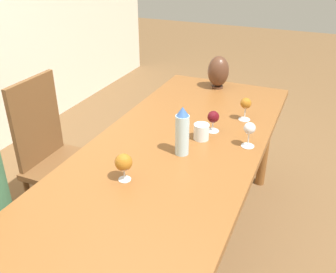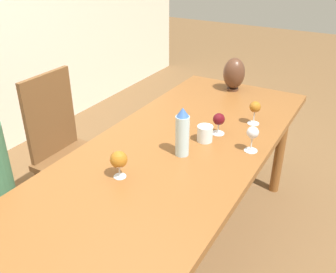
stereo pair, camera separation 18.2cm
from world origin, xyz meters
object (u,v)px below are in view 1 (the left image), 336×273
chair_far (56,153)px  wine_glass_4 (249,129)px  vase (218,71)px  wine_glass_1 (213,118)px  wine_glass_3 (124,163)px  wine_glass_2 (246,104)px  water_tumbler (201,132)px  water_bottle (182,132)px

chair_far → wine_glass_4: bearing=-84.3°
vase → wine_glass_1: vase is taller
vase → wine_glass_3: 1.29m
wine_glass_1 → chair_far: 1.03m
wine_glass_3 → wine_glass_4: (0.52, -0.44, 0.01)m
wine_glass_2 → chair_far: bearing=111.6°
wine_glass_4 → chair_far: size_ratio=0.14×
wine_glass_1 → wine_glass_2: 0.25m
water_tumbler → water_bottle: bearing=168.2°
vase → wine_glass_3: size_ratio=1.77×
wine_glass_4 → wine_glass_3: bearing=140.1°
chair_far → wine_glass_3: bearing=-118.7°
water_bottle → wine_glass_3: size_ratio=1.93×
wine_glass_2 → chair_far: (-0.43, 1.08, -0.35)m
wine_glass_4 → wine_glass_1: bearing=67.0°
wine_glass_2 → wine_glass_3: (-0.83, 0.34, -0.01)m
water_tumbler → wine_glass_1: bearing=-14.1°
water_bottle → wine_glass_1: size_ratio=2.10×
water_tumbler → wine_glass_4: 0.25m
wine_glass_2 → chair_far: size_ratio=0.14×
vase → chair_far: size_ratio=0.24×
wine_glass_2 → wine_glass_1: bearing=149.5°
water_bottle → vase: 0.98m
wine_glass_3 → chair_far: bearing=61.3°
vase → chair_far: bearing=138.7°
water_tumbler → wine_glass_1: wine_glass_1 is taller
water_bottle → wine_glass_2: 0.55m
water_tumbler → vase: 0.80m
wine_glass_3 → wine_glass_2: bearing=-22.5°
water_tumbler → wine_glass_4: (0.02, -0.25, 0.05)m
wine_glass_3 → wine_glass_4: wine_glass_4 is taller
vase → wine_glass_1: (-0.67, -0.18, -0.04)m
water_bottle → wine_glass_4: size_ratio=1.87×
wine_glass_2 → wine_glass_3: 0.90m
wine_glass_2 → wine_glass_4: bearing=-163.7°
water_bottle → vase: size_ratio=1.09×
water_bottle → wine_glass_2: water_bottle is taller
wine_glass_3 → chair_far: (0.40, 0.74, -0.34)m
wine_glass_3 → chair_far: chair_far is taller
water_bottle → chair_far: size_ratio=0.26×
wine_glass_2 → water_tumbler: bearing=154.6°
water_bottle → wine_glass_1: bearing=-12.7°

